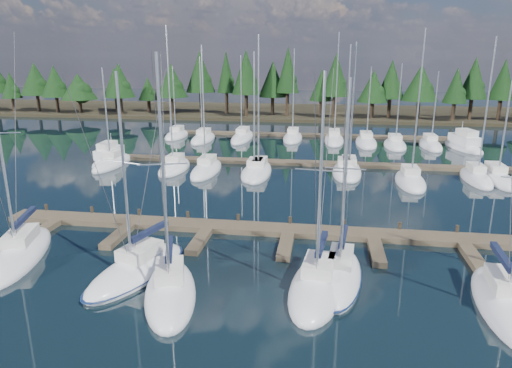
% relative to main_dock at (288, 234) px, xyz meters
% --- Properties ---
extents(ground, '(260.00, 260.00, 0.00)m').
position_rel_main_dock_xyz_m(ground, '(0.00, 12.64, -0.20)').
color(ground, black).
rests_on(ground, ground).
extents(far_shore, '(220.00, 30.00, 0.60)m').
position_rel_main_dock_xyz_m(far_shore, '(0.00, 72.64, 0.10)').
color(far_shore, black).
rests_on(far_shore, ground).
extents(main_dock, '(44.00, 6.13, 0.90)m').
position_rel_main_dock_xyz_m(main_dock, '(0.00, 0.00, 0.00)').
color(main_dock, brown).
rests_on(main_dock, ground).
extents(back_docks, '(50.00, 21.80, 0.40)m').
position_rel_main_dock_xyz_m(back_docks, '(0.00, 32.23, -0.00)').
color(back_docks, brown).
rests_on(back_docks, ground).
extents(front_sailboat_0, '(5.24, 9.54, 14.94)m').
position_rel_main_dock_xyz_m(front_sailboat_0, '(-16.83, -6.25, 0.09)').
color(front_sailboat_0, silver).
rests_on(front_sailboat_0, ground).
extents(front_sailboat_1, '(5.40, 8.99, 12.65)m').
position_rel_main_dock_xyz_m(front_sailboat_1, '(-8.46, -7.27, 0.07)').
color(front_sailboat_1, silver).
rests_on(front_sailboat_1, ground).
extents(front_sailboat_2, '(4.86, 8.13, 13.60)m').
position_rel_main_dock_xyz_m(front_sailboat_2, '(-5.62, -9.51, 0.09)').
color(front_sailboat_2, silver).
rests_on(front_sailboat_2, ground).
extents(front_sailboat_3, '(3.82, 8.34, 12.73)m').
position_rel_main_dock_xyz_m(front_sailboat_3, '(2.24, -7.65, 0.08)').
color(front_sailboat_3, silver).
rests_on(front_sailboat_3, ground).
extents(front_sailboat_4, '(3.29, 8.24, 12.37)m').
position_rel_main_dock_xyz_m(front_sailboat_4, '(3.52, -6.27, 0.08)').
color(front_sailboat_4, silver).
rests_on(front_sailboat_4, ground).
extents(front_sailboat_5, '(3.30, 8.65, 12.90)m').
position_rel_main_dock_xyz_m(front_sailboat_5, '(11.87, -8.04, 0.08)').
color(front_sailboat_5, silver).
rests_on(front_sailboat_5, ground).
extents(back_sailboat_rows, '(45.35, 32.46, 16.63)m').
position_rel_main_dock_xyz_m(back_sailboat_rows, '(-0.57, 27.77, 0.06)').
color(back_sailboat_rows, silver).
rests_on(back_sailboat_rows, ground).
extents(motor_yacht_left, '(3.19, 8.42, 4.14)m').
position_rel_main_dock_xyz_m(motor_yacht_left, '(-23.64, 20.55, 0.26)').
color(motor_yacht_left, silver).
rests_on(motor_yacht_left, ground).
extents(motor_yacht_right, '(5.02, 9.52, 4.54)m').
position_rel_main_dock_xyz_m(motor_yacht_right, '(21.62, 35.70, 0.30)').
color(motor_yacht_right, silver).
rests_on(motor_yacht_right, ground).
extents(tree_line, '(186.28, 11.85, 13.76)m').
position_rel_main_dock_xyz_m(tree_line, '(0.17, 62.81, 7.22)').
color(tree_line, black).
rests_on(tree_line, far_shore).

